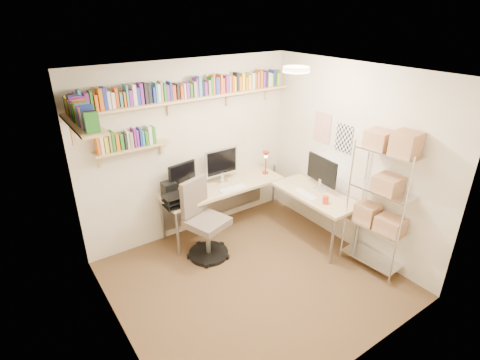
% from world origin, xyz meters
% --- Properties ---
extents(ground, '(3.20, 3.20, 0.00)m').
position_xyz_m(ground, '(0.00, 0.00, 0.00)').
color(ground, '#4D3221').
rests_on(ground, ground).
extents(room_shell, '(3.24, 3.04, 2.52)m').
position_xyz_m(room_shell, '(0.00, 0.00, 1.55)').
color(room_shell, '#C2B59E').
rests_on(room_shell, ground).
extents(wall_shelves, '(3.12, 1.09, 0.80)m').
position_xyz_m(wall_shelves, '(-0.43, 1.30, 2.02)').
color(wall_shelves, '#D7B479').
rests_on(wall_shelves, ground).
extents(corner_desk, '(2.22, 1.88, 1.25)m').
position_xyz_m(corner_desk, '(0.49, 0.97, 0.71)').
color(corner_desk, tan).
rests_on(corner_desk, ground).
extents(office_chair, '(0.60, 0.61, 1.08)m').
position_xyz_m(office_chair, '(-0.22, 0.81, 0.46)').
color(office_chair, black).
rests_on(office_chair, ground).
extents(wire_rack, '(0.42, 0.76, 1.87)m').
position_xyz_m(wire_rack, '(1.42, -0.67, 1.18)').
color(wire_rack, silver).
rests_on(wire_rack, ground).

